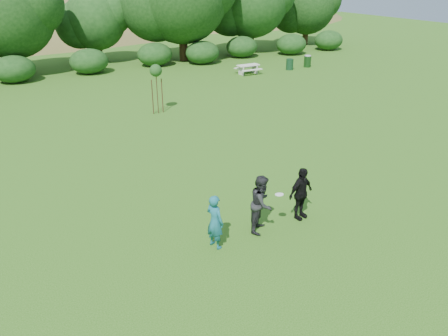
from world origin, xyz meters
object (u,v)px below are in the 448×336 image
(player_black, at_px, (301,194))
(trash_can_lidded, at_px, (308,61))
(player_grey, at_px, (262,203))
(trash_can_near, at_px, (290,64))
(player_teal, at_px, (215,222))
(sapling, at_px, (156,72))
(picnic_table, at_px, (248,68))

(player_black, distance_m, trash_can_lidded, 25.76)
(player_grey, distance_m, trash_can_near, 25.31)
(player_teal, bearing_deg, player_grey, -102.09)
(player_black, distance_m, sapling, 13.61)
(player_grey, xyz_separation_m, trash_can_near, (16.14, 19.49, -0.51))
(trash_can_near, bearing_deg, player_teal, -132.41)
(player_black, xyz_separation_m, picnic_table, (10.64, 19.81, -0.40))
(player_grey, xyz_separation_m, player_black, (1.54, -0.03, -0.04))
(picnic_table, bearing_deg, player_grey, -121.62)
(player_grey, height_order, sapling, sapling)
(player_teal, distance_m, trash_can_lidded, 28.05)
(trash_can_lidded, bearing_deg, picnic_table, 178.65)
(player_black, height_order, picnic_table, player_black)
(player_teal, xyz_separation_m, player_grey, (1.74, 0.10, 0.09))
(trash_can_near, bearing_deg, picnic_table, 175.75)
(player_teal, distance_m, player_black, 3.29)
(sapling, height_order, trash_can_lidded, sapling)
(player_grey, xyz_separation_m, picnic_table, (12.18, 19.78, -0.44))
(trash_can_lidded, bearing_deg, player_black, -130.24)
(player_black, relative_size, trash_can_lidded, 1.75)
(trash_can_lidded, bearing_deg, sapling, -159.35)
(trash_can_near, xyz_separation_m, picnic_table, (-3.96, 0.29, 0.07))
(picnic_table, bearing_deg, player_teal, -125.01)
(player_black, xyz_separation_m, trash_can_near, (14.60, 19.51, -0.47))
(player_black, xyz_separation_m, sapling, (0.35, 13.52, 1.50))
(sapling, xyz_separation_m, trash_can_lidded, (16.29, 6.14, -1.88))
(player_grey, bearing_deg, trash_can_lidded, 6.04)
(player_black, xyz_separation_m, trash_can_lidded, (16.64, 19.66, -0.38))
(player_teal, height_order, player_black, player_black)
(player_grey, xyz_separation_m, sapling, (1.90, 13.50, 1.46))
(trash_can_near, relative_size, sapling, 0.32)
(player_grey, relative_size, player_black, 1.04)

